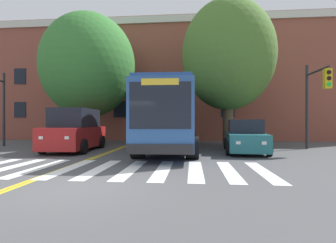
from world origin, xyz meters
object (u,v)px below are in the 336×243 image
at_px(car_tan_behind_bus, 166,130).
at_px(street_tree_curbside_small, 88,66).
at_px(car_teal_far_lane, 245,137).
at_px(city_bus, 170,117).
at_px(traffic_light_near_corner, 315,93).
at_px(car_red_near_lane, 75,131).
at_px(street_tree_curbside_large, 228,55).

relative_size(car_tan_behind_bus, street_tree_curbside_small, 0.49).
xyz_separation_m(car_teal_far_lane, street_tree_curbside_small, (-10.38, 4.37, 4.94)).
bearing_deg(city_bus, traffic_light_near_corner, 4.80).
bearing_deg(city_bus, car_red_near_lane, -174.21).
relative_size(car_red_near_lane, car_tan_behind_bus, 1.10).
bearing_deg(car_tan_behind_bus, traffic_light_near_corner, -45.65).
distance_m(car_red_near_lane, car_tan_behind_bus, 11.48).
relative_size(car_tan_behind_bus, traffic_light_near_corner, 0.93).
height_order(car_tan_behind_bus, street_tree_curbside_small, street_tree_curbside_small).
height_order(car_teal_far_lane, street_tree_curbside_small, street_tree_curbside_small).
bearing_deg(traffic_light_near_corner, street_tree_curbside_large, 150.60).
distance_m(car_teal_far_lane, traffic_light_near_corner, 4.85).
distance_m(traffic_light_near_corner, street_tree_curbside_large, 5.85).
height_order(street_tree_curbside_large, street_tree_curbside_small, street_tree_curbside_large).
height_order(city_bus, traffic_light_near_corner, traffic_light_near_corner).
xyz_separation_m(city_bus, street_tree_curbside_small, (-6.36, 3.94, 3.86)).
height_order(car_red_near_lane, traffic_light_near_corner, traffic_light_near_corner).
distance_m(car_tan_behind_bus, street_tree_curbside_large, 10.05).
height_order(car_tan_behind_bus, street_tree_curbside_large, street_tree_curbside_large).
bearing_deg(street_tree_curbside_small, city_bus, -31.82).
bearing_deg(street_tree_curbside_large, street_tree_curbside_small, 175.64).
height_order(car_red_near_lane, street_tree_curbside_large, street_tree_curbside_large).
xyz_separation_m(city_bus, car_tan_behind_bus, (-1.27, 10.22, -1.05)).
relative_size(car_teal_far_lane, car_tan_behind_bus, 1.04).
distance_m(traffic_light_near_corner, street_tree_curbside_small, 15.00).
xyz_separation_m(car_tan_behind_bus, traffic_light_near_corner, (9.33, -9.55, 2.40)).
distance_m(car_red_near_lane, street_tree_curbside_small, 6.53).
bearing_deg(traffic_light_near_corner, car_teal_far_lane, -164.76).
xyz_separation_m(car_tan_behind_bus, street_tree_curbside_small, (-5.09, -6.28, 4.90)).
distance_m(city_bus, car_tan_behind_bus, 10.36).
height_order(car_tan_behind_bus, traffic_light_near_corner, traffic_light_near_corner).
bearing_deg(traffic_light_near_corner, car_red_near_lane, -174.81).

